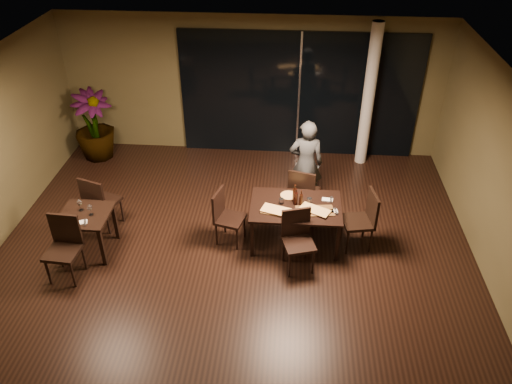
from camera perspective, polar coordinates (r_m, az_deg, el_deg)
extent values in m
plane|color=black|center=(8.15, -2.84, -8.80)|extent=(8.00, 8.00, 0.00)
cube|color=brown|center=(10.79, -0.46, 12.06)|extent=(8.00, 0.10, 3.00)
cube|color=silver|center=(6.49, -3.60, 11.16)|extent=(8.00, 8.00, 0.04)
cube|color=black|center=(10.73, 4.93, 10.94)|extent=(5.00, 0.06, 2.70)
cylinder|color=silver|center=(10.50, 12.75, 10.58)|extent=(0.24, 0.24, 3.00)
cube|color=black|center=(8.26, 4.58, -1.66)|extent=(1.50, 1.00, 0.04)
cube|color=black|center=(8.16, -0.44, -5.38)|extent=(0.06, 0.06, 0.71)
cube|color=black|center=(8.18, 9.28, -5.79)|extent=(0.06, 0.06, 0.71)
cube|color=black|center=(8.86, 0.04, -1.77)|extent=(0.06, 0.06, 0.71)
cube|color=black|center=(8.88, 8.96, -2.16)|extent=(0.06, 0.06, 0.71)
cube|color=black|center=(8.51, -19.00, -2.49)|extent=(0.80, 0.80, 0.04)
cube|color=black|center=(8.63, -21.41, -5.69)|extent=(0.06, 0.06, 0.71)
cube|color=black|center=(8.37, -17.17, -6.07)|extent=(0.06, 0.06, 0.71)
cube|color=black|center=(9.10, -19.81, -3.00)|extent=(0.06, 0.06, 0.71)
cube|color=black|center=(8.86, -15.77, -3.27)|extent=(0.06, 0.06, 0.71)
cube|color=black|center=(9.03, 5.49, -0.06)|extent=(0.60, 0.60, 0.06)
cylinder|color=black|center=(9.30, 6.91, -0.92)|extent=(0.04, 0.04, 0.50)
cylinder|color=black|center=(9.37, 4.55, -0.45)|extent=(0.04, 0.04, 0.50)
cylinder|color=black|center=(8.98, 6.30, -2.29)|extent=(0.04, 0.04, 0.50)
cylinder|color=black|center=(9.05, 3.86, -1.79)|extent=(0.04, 0.04, 0.50)
cube|color=black|center=(8.70, 5.20, 0.68)|extent=(0.48, 0.17, 0.55)
cube|color=black|center=(7.90, 4.90, -5.95)|extent=(0.58, 0.58, 0.05)
cylinder|color=black|center=(7.87, 3.87, -8.35)|extent=(0.04, 0.04, 0.48)
cylinder|color=black|center=(7.97, 6.54, -7.92)|extent=(0.04, 0.04, 0.48)
cylinder|color=black|center=(8.15, 3.15, -6.58)|extent=(0.04, 0.04, 0.48)
cylinder|color=black|center=(8.24, 5.73, -6.20)|extent=(0.04, 0.04, 0.48)
cube|color=black|center=(7.89, 4.57, -3.51)|extent=(0.46, 0.17, 0.53)
cube|color=black|center=(8.41, -2.97, -3.12)|extent=(0.55, 0.55, 0.05)
cylinder|color=black|center=(8.37, -2.21, -5.35)|extent=(0.04, 0.04, 0.46)
cylinder|color=black|center=(8.64, -1.33, -3.89)|extent=(0.04, 0.04, 0.46)
cylinder|color=black|center=(8.48, -4.55, -4.82)|extent=(0.04, 0.04, 0.46)
cylinder|color=black|center=(8.75, -3.60, -3.39)|extent=(0.04, 0.04, 0.46)
cube|color=black|center=(8.33, -4.33, -1.43)|extent=(0.16, 0.45, 0.51)
cube|color=black|center=(8.45, 11.52, -3.37)|extent=(0.57, 0.57, 0.06)
cylinder|color=black|center=(8.70, 9.73, -3.99)|extent=(0.04, 0.04, 0.50)
cylinder|color=black|center=(8.41, 10.40, -5.64)|extent=(0.04, 0.04, 0.50)
cylinder|color=black|center=(8.81, 12.23, -3.78)|extent=(0.04, 0.04, 0.50)
cylinder|color=black|center=(8.52, 12.98, -5.40)|extent=(0.04, 0.04, 0.50)
cube|color=black|center=(8.36, 13.18, -1.75)|extent=(0.13, 0.48, 0.55)
cube|color=black|center=(9.14, -17.05, -1.07)|extent=(0.63, 0.63, 0.06)
cylinder|color=black|center=(9.29, -15.08, -1.98)|extent=(0.04, 0.04, 0.50)
cylinder|color=black|center=(9.52, -17.01, -1.39)|extent=(0.04, 0.04, 0.50)
cylinder|color=black|center=(9.05, -16.57, -3.34)|extent=(0.04, 0.04, 0.50)
cylinder|color=black|center=(9.29, -18.52, -2.70)|extent=(0.04, 0.04, 0.50)
cube|color=black|center=(8.86, -18.23, -0.34)|extent=(0.48, 0.20, 0.56)
cube|color=black|center=(8.24, -21.22, -6.42)|extent=(0.52, 0.52, 0.06)
cylinder|color=black|center=(8.36, -22.69, -8.42)|extent=(0.04, 0.04, 0.50)
cylinder|color=black|center=(8.18, -20.22, -8.84)|extent=(0.04, 0.04, 0.50)
cylinder|color=black|center=(8.61, -21.49, -6.69)|extent=(0.04, 0.04, 0.50)
cylinder|color=black|center=(8.44, -19.08, -7.04)|extent=(0.04, 0.04, 0.50)
cube|color=black|center=(8.22, -20.95, -3.96)|extent=(0.49, 0.08, 0.56)
imported|color=#313336|center=(9.20, 5.72, 3.27)|extent=(0.58, 0.39, 1.71)
imported|color=#214F1A|center=(11.29, -18.04, 7.25)|extent=(1.17, 1.17, 1.52)
cube|color=#4D3218|center=(8.09, 2.39, -2.23)|extent=(0.54, 0.34, 0.01)
cube|color=#4A3017|center=(8.15, 6.74, -2.16)|extent=(0.64, 0.38, 0.01)
cylinder|color=#B42414|center=(8.47, 3.74, -0.41)|extent=(0.27, 0.27, 0.01)
cylinder|color=white|center=(8.26, 2.93, -1.04)|extent=(0.08, 0.08, 0.09)
cylinder|color=white|center=(8.30, 6.10, -1.01)|extent=(0.08, 0.08, 0.10)
cube|color=silver|center=(8.18, 8.68, -2.19)|extent=(0.19, 0.13, 0.01)
cube|color=silver|center=(8.43, 8.17, -0.88)|extent=(0.19, 0.12, 0.01)
cube|color=white|center=(8.31, -19.33, -3.29)|extent=(0.21, 0.16, 0.01)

